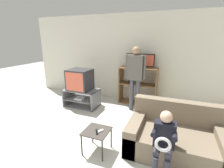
{
  "coord_description": "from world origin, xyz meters",
  "views": [
    {
      "loc": [
        1.52,
        -1.43,
        1.9
      ],
      "look_at": [
        0.22,
        1.84,
        0.9
      ],
      "focal_mm": 26.0,
      "sensor_mm": 36.0,
      "label": 1
    }
  ],
  "objects_px": {
    "person_standing_adult": "(135,73)",
    "couch": "(176,137)",
    "tv_stand": "(82,98)",
    "television_main": "(80,80)",
    "snack_table": "(97,133)",
    "media_shelf": "(138,85)",
    "remote_control_white": "(100,131)",
    "person_seated_child": "(164,139)",
    "television_flat": "(140,61)",
    "remote_control_black": "(97,132)"
  },
  "relations": [
    {
      "from": "couch",
      "to": "person_seated_child",
      "type": "relative_size",
      "value": 1.71
    },
    {
      "from": "television_main",
      "to": "couch",
      "type": "bearing_deg",
      "value": -22.53
    },
    {
      "from": "tv_stand",
      "to": "snack_table",
      "type": "bearing_deg",
      "value": -51.06
    },
    {
      "from": "remote_control_black",
      "to": "media_shelf",
      "type": "bearing_deg",
      "value": 56.17
    },
    {
      "from": "remote_control_white",
      "to": "person_seated_child",
      "type": "bearing_deg",
      "value": 26.63
    },
    {
      "from": "tv_stand",
      "to": "person_seated_child",
      "type": "distance_m",
      "value": 2.9
    },
    {
      "from": "television_main",
      "to": "media_shelf",
      "type": "height_order",
      "value": "media_shelf"
    },
    {
      "from": "remote_control_black",
      "to": "couch",
      "type": "xyz_separation_m",
      "value": [
        1.22,
        0.57,
        -0.15
      ]
    },
    {
      "from": "tv_stand",
      "to": "media_shelf",
      "type": "bearing_deg",
      "value": 28.93
    },
    {
      "from": "television_main",
      "to": "person_standing_adult",
      "type": "distance_m",
      "value": 1.54
    },
    {
      "from": "media_shelf",
      "to": "couch",
      "type": "xyz_separation_m",
      "value": [
        1.1,
        -1.87,
        -0.3
      ]
    },
    {
      "from": "person_standing_adult",
      "to": "person_seated_child",
      "type": "bearing_deg",
      "value": -64.83
    },
    {
      "from": "television_main",
      "to": "person_seated_child",
      "type": "bearing_deg",
      "value": -34.23
    },
    {
      "from": "media_shelf",
      "to": "person_seated_child",
      "type": "height_order",
      "value": "media_shelf"
    },
    {
      "from": "media_shelf",
      "to": "person_seated_child",
      "type": "distance_m",
      "value": 2.61
    },
    {
      "from": "person_seated_child",
      "to": "media_shelf",
      "type": "bearing_deg",
      "value": 110.97
    },
    {
      "from": "couch",
      "to": "person_seated_child",
      "type": "xyz_separation_m",
      "value": [
        -0.17,
        -0.57,
        0.28
      ]
    },
    {
      "from": "television_main",
      "to": "remote_control_black",
      "type": "relative_size",
      "value": 4.29
    },
    {
      "from": "television_main",
      "to": "snack_table",
      "type": "xyz_separation_m",
      "value": [
        1.32,
        -1.59,
        -0.43
      ]
    },
    {
      "from": "television_flat",
      "to": "remote_control_black",
      "type": "bearing_deg",
      "value": -93.47
    },
    {
      "from": "person_standing_adult",
      "to": "couch",
      "type": "bearing_deg",
      "value": -51.64
    },
    {
      "from": "television_main",
      "to": "media_shelf",
      "type": "distance_m",
      "value": 1.69
    },
    {
      "from": "couch",
      "to": "snack_table",
      "type": "bearing_deg",
      "value": -157.12
    },
    {
      "from": "remote_control_white",
      "to": "person_seated_child",
      "type": "distance_m",
      "value": 1.02
    },
    {
      "from": "tv_stand",
      "to": "television_flat",
      "type": "bearing_deg",
      "value": 28.23
    },
    {
      "from": "media_shelf",
      "to": "remote_control_black",
      "type": "xyz_separation_m",
      "value": [
        -0.12,
        -2.45,
        -0.14
      ]
    },
    {
      "from": "television_main",
      "to": "remote_control_white",
      "type": "height_order",
      "value": "television_main"
    },
    {
      "from": "tv_stand",
      "to": "media_shelf",
      "type": "relative_size",
      "value": 0.86
    },
    {
      "from": "television_main",
      "to": "person_seated_child",
      "type": "distance_m",
      "value": 2.91
    },
    {
      "from": "tv_stand",
      "to": "person_standing_adult",
      "type": "xyz_separation_m",
      "value": [
        1.47,
        0.28,
        0.79
      ]
    },
    {
      "from": "tv_stand",
      "to": "television_main",
      "type": "relative_size",
      "value": 1.53
    },
    {
      "from": "tv_stand",
      "to": "snack_table",
      "type": "height_order",
      "value": "tv_stand"
    },
    {
      "from": "television_main",
      "to": "television_flat",
      "type": "xyz_separation_m",
      "value": [
        1.49,
        0.8,
        0.49
      ]
    },
    {
      "from": "television_main",
      "to": "media_shelf",
      "type": "bearing_deg",
      "value": 28.93
    },
    {
      "from": "television_main",
      "to": "media_shelf",
      "type": "xyz_separation_m",
      "value": [
        1.46,
        0.81,
        -0.23
      ]
    },
    {
      "from": "television_main",
      "to": "snack_table",
      "type": "distance_m",
      "value": 2.11
    },
    {
      "from": "media_shelf",
      "to": "snack_table",
      "type": "relative_size",
      "value": 2.57
    },
    {
      "from": "media_shelf",
      "to": "television_flat",
      "type": "relative_size",
      "value": 1.35
    },
    {
      "from": "television_main",
      "to": "person_seated_child",
      "type": "height_order",
      "value": "television_main"
    },
    {
      "from": "tv_stand",
      "to": "remote_control_black",
      "type": "relative_size",
      "value": 6.54
    },
    {
      "from": "television_main",
      "to": "couch",
      "type": "xyz_separation_m",
      "value": [
        2.57,
        -1.06,
        -0.52
      ]
    },
    {
      "from": "tv_stand",
      "to": "person_seated_child",
      "type": "xyz_separation_m",
      "value": [
        2.37,
        -1.64,
        0.3
      ]
    },
    {
      "from": "tv_stand",
      "to": "television_flat",
      "type": "relative_size",
      "value": 1.17
    },
    {
      "from": "television_main",
      "to": "person_standing_adult",
      "type": "height_order",
      "value": "person_standing_adult"
    },
    {
      "from": "snack_table",
      "to": "remote_control_black",
      "type": "xyz_separation_m",
      "value": [
        0.03,
        -0.05,
        0.06
      ]
    },
    {
      "from": "tv_stand",
      "to": "remote_control_black",
      "type": "bearing_deg",
      "value": -51.32
    },
    {
      "from": "remote_control_black",
      "to": "couch",
      "type": "bearing_deg",
      "value": -5.89
    },
    {
      "from": "media_shelf",
      "to": "person_seated_child",
      "type": "bearing_deg",
      "value": -69.03
    },
    {
      "from": "remote_control_white",
      "to": "snack_table",
      "type": "bearing_deg",
      "value": -166.95
    },
    {
      "from": "couch",
      "to": "television_main",
      "type": "bearing_deg",
      "value": 157.47
    }
  ]
}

